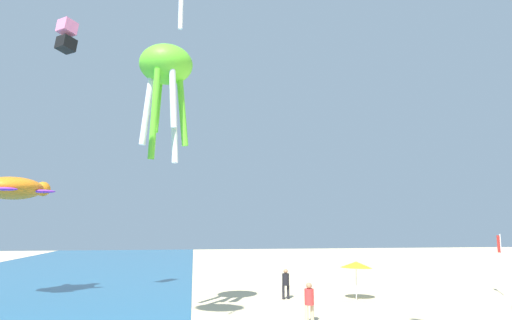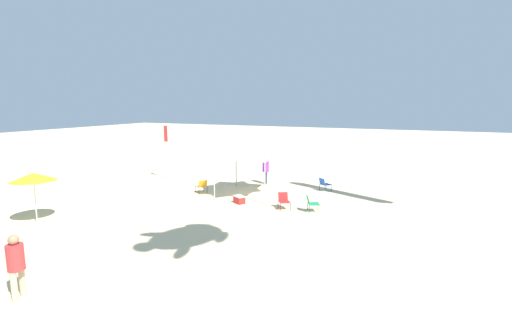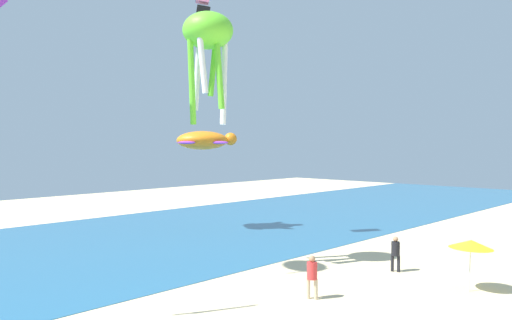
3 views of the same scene
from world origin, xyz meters
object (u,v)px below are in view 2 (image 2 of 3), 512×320
object	(u,v)px
folding_chair_facing_ocean	(284,200)
folding_chair_left_of_tent	(324,183)
canopy_tent	(249,152)
beach_umbrella	(33,177)
cooler_box	(239,199)
banner_flag	(168,147)
person_near_umbrella	(16,261)
folding_chair_right_of_tent	(202,185)
folding_chair_near_cooler	(311,202)
person_watching_sky	(266,168)

from	to	relation	value
folding_chair_facing_ocean	folding_chair_left_of_tent	world-z (taller)	same
canopy_tent	beach_umbrella	bearing A→B (deg)	51.84
cooler_box	banner_flag	world-z (taller)	banner_flag
folding_chair_facing_ocean	banner_flag	world-z (taller)	banner_flag
beach_umbrella	person_near_umbrella	size ratio (longest dim) A/B	1.27
folding_chair_right_of_tent	folding_chair_near_cooler	distance (m)	7.00
folding_chair_facing_ocean	banner_flag	bearing A→B (deg)	127.42
folding_chair_right_of_tent	folding_chair_near_cooler	world-z (taller)	same
folding_chair_facing_ocean	folding_chair_left_of_tent	bearing A→B (deg)	44.01
canopy_tent	folding_chair_near_cooler	distance (m)	5.02
canopy_tent	folding_chair_near_cooler	world-z (taller)	canopy_tent
person_watching_sky	person_near_umbrella	bearing A→B (deg)	163.37
cooler_box	banner_flag	xyz separation A→B (m)	(7.26, -3.37, 2.12)
cooler_box	person_near_umbrella	world-z (taller)	person_near_umbrella
folding_chair_right_of_tent	cooler_box	xyz separation A→B (m)	(-3.01, 1.05, -0.27)
beach_umbrella	cooler_box	size ratio (longest dim) A/B	3.12
folding_chair_left_of_tent	banner_flag	distance (m)	10.98
folding_chair_right_of_tent	folding_chair_left_of_tent	distance (m)	7.39
folding_chair_left_of_tent	person_near_umbrella	xyz separation A→B (m)	(4.73, 15.42, 0.59)
canopy_tent	person_near_umbrella	distance (m)	12.88
person_watching_sky	canopy_tent	bearing A→B (deg)	170.06
person_watching_sky	person_near_umbrella	xyz separation A→B (m)	(0.72, 15.79, 0.01)
folding_chair_right_of_tent	folding_chair_facing_ocean	size ratio (longest dim) A/B	1.00
beach_umbrella	banner_flag	xyz separation A→B (m)	(0.39, -9.86, 0.25)
canopy_tent	folding_chair_facing_ocean	size ratio (longest dim) A/B	4.53
person_watching_sky	person_near_umbrella	distance (m)	15.81
beach_umbrella	person_watching_sky	world-z (taller)	beach_umbrella
person_watching_sky	folding_chair_near_cooler	bearing A→B (deg)	-151.15
person_near_umbrella	canopy_tent	bearing A→B (deg)	152.58
folding_chair_left_of_tent	folding_chair_near_cooler	bearing A→B (deg)	132.67
folding_chair_right_of_tent	folding_chair_left_of_tent	size ratio (longest dim) A/B	1.00
person_watching_sky	banner_flag	bearing A→B (deg)	88.76
canopy_tent	folding_chair_left_of_tent	distance (m)	5.08
beach_umbrella	cooler_box	world-z (taller)	beach_umbrella
beach_umbrella	folding_chair_right_of_tent	bearing A→B (deg)	-117.06
banner_flag	person_watching_sky	bearing A→B (deg)	-167.21
canopy_tent	beach_umbrella	distance (m)	10.64
canopy_tent	folding_chair_right_of_tent	world-z (taller)	canopy_tent
folding_chair_facing_ocean	person_near_umbrella	bearing A→B (deg)	-142.62
folding_chair_right_of_tent	folding_chair_left_of_tent	xyz separation A→B (m)	(-6.52, -3.47, 0.00)
folding_chair_left_of_tent	beach_umbrella	bearing A→B (deg)	83.90
folding_chair_right_of_tent	folding_chair_near_cooler	xyz separation A→B (m)	(-6.94, 0.94, 0.00)
canopy_tent	cooler_box	xyz separation A→B (m)	(-0.30, 1.86, -2.34)
banner_flag	folding_chair_facing_ocean	bearing A→B (deg)	161.08
folding_chair_near_cooler	banner_flag	distance (m)	11.80
canopy_tent	cooler_box	world-z (taller)	canopy_tent
person_near_umbrella	banner_flag	bearing A→B (deg)	179.67
beach_umbrella	person_near_umbrella	xyz separation A→B (m)	(-5.64, 4.40, -1.01)
cooler_box	banner_flag	distance (m)	8.28
folding_chair_facing_ocean	folding_chair_near_cooler	world-z (taller)	same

